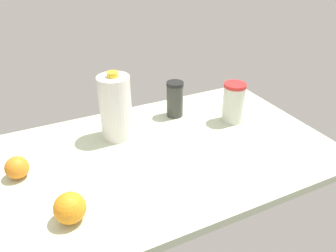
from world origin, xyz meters
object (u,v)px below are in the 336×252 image
shaker_bottle (175,99)px  orange_by_jug (17,168)px  milk_jug (116,107)px  orange_loose (70,208)px  tumbler_cup (233,103)px

shaker_bottle → orange_by_jug: (65.05, 15.73, -4.04)cm
milk_jug → shaker_bottle: bearing=-168.9°
shaker_bottle → orange_loose: size_ratio=1.75×
milk_jug → orange_loose: 45.45cm
tumbler_cup → shaker_bottle: size_ratio=1.09×
milk_jug → shaker_bottle: size_ratio=1.72×
shaker_bottle → orange_by_jug: shaker_bottle is taller
shaker_bottle → orange_by_jug: size_ratio=2.07×
tumbler_cup → orange_by_jug: (84.72, 0.89, -4.74)cm
milk_jug → orange_by_jug: size_ratio=3.55×
orange_by_jug → shaker_bottle: bearing=-166.4°
tumbler_cup → orange_loose: size_ratio=1.91×
milk_jug → orange_by_jug: 39.59cm
tumbler_cup → shaker_bottle: tumbler_cup is taller
milk_jug → orange_by_jug: milk_jug is taller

